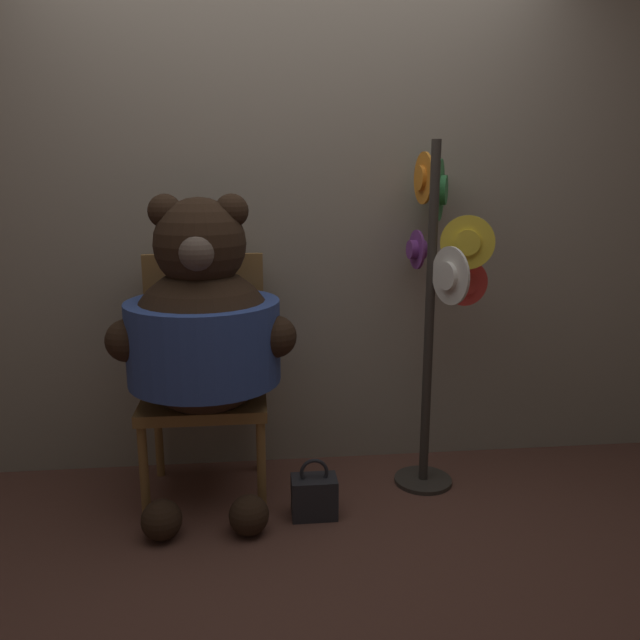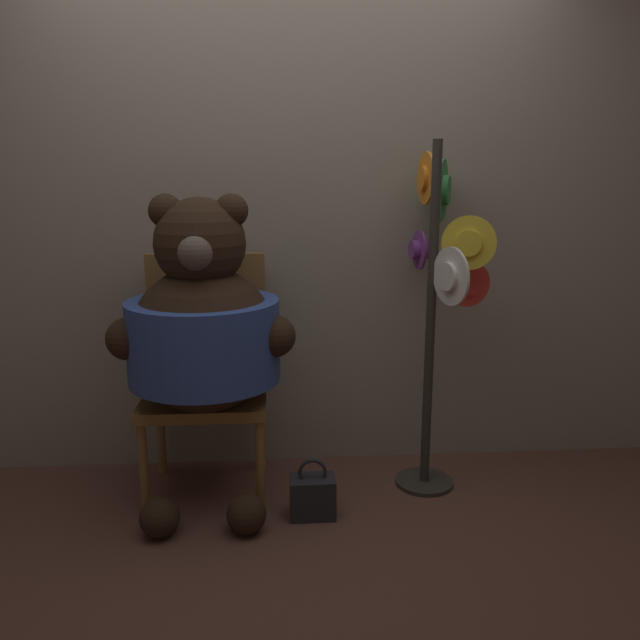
% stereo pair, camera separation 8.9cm
% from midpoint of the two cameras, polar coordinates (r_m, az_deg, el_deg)
% --- Properties ---
extents(ground_plane, '(14.00, 14.00, 0.00)m').
position_cam_midpoint_polar(ground_plane, '(2.92, -2.93, -17.18)').
color(ground_plane, brown).
extents(wall_back, '(8.00, 0.10, 2.76)m').
position_cam_midpoint_polar(wall_back, '(3.13, -3.85, 11.37)').
color(wall_back, gray).
rests_on(wall_back, ground_plane).
extents(chair, '(0.56, 0.49, 1.11)m').
position_cam_midpoint_polar(chair, '(2.99, -11.30, -4.41)').
color(chair, olive).
rests_on(chair, ground_plane).
extents(teddy_bear, '(0.80, 0.71, 1.40)m').
position_cam_midpoint_polar(teddy_bear, '(2.76, -11.52, -1.04)').
color(teddy_bear, black).
rests_on(teddy_bear, ground_plane).
extents(hat_display_rack, '(0.42, 0.57, 1.63)m').
position_cam_midpoint_polar(hat_display_rack, '(2.94, 9.83, 3.34)').
color(hat_display_rack, '#332D28').
rests_on(hat_display_rack, ground_plane).
extents(handbag_on_ground, '(0.20, 0.13, 0.27)m').
position_cam_midpoint_polar(handbag_on_ground, '(2.85, -1.46, -15.76)').
color(handbag_on_ground, '#232328').
rests_on(handbag_on_ground, ground_plane).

